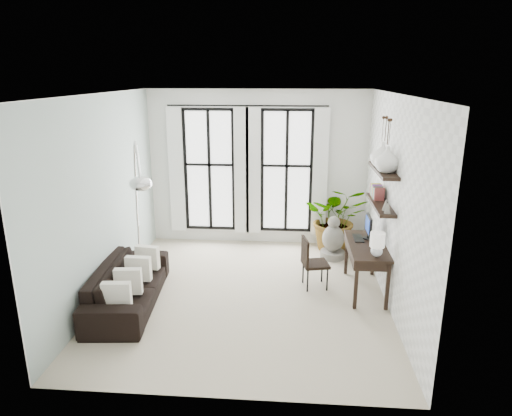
# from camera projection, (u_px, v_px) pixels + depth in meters

# --- Properties ---
(floor) EXTENTS (5.00, 5.00, 0.00)m
(floor) POSITION_uv_depth(u_px,v_px,m) (246.00, 295.00, 7.48)
(floor) COLOR #BFB298
(floor) RESTS_ON ground
(ceiling) EXTENTS (5.00, 5.00, 0.00)m
(ceiling) POSITION_uv_depth(u_px,v_px,m) (245.00, 94.00, 6.57)
(ceiling) COLOR white
(ceiling) RESTS_ON wall_back
(wall_left) EXTENTS (0.00, 5.00, 5.00)m
(wall_left) POSITION_uv_depth(u_px,v_px,m) (104.00, 198.00, 7.19)
(wall_left) COLOR #A4B7AF
(wall_left) RESTS_ON floor
(wall_right) EXTENTS (0.00, 5.00, 5.00)m
(wall_right) POSITION_uv_depth(u_px,v_px,m) (394.00, 204.00, 6.85)
(wall_right) COLOR white
(wall_right) RESTS_ON floor
(wall_back) EXTENTS (4.50, 0.00, 4.50)m
(wall_back) POSITION_uv_depth(u_px,v_px,m) (258.00, 169.00, 9.41)
(wall_back) COLOR white
(wall_back) RESTS_ON floor
(windows) EXTENTS (3.26, 0.13, 2.65)m
(windows) POSITION_uv_depth(u_px,v_px,m) (248.00, 171.00, 9.37)
(windows) COLOR white
(windows) RESTS_ON wall_back
(wall_shelves) EXTENTS (0.25, 1.30, 0.60)m
(wall_shelves) POSITION_uv_depth(u_px,v_px,m) (381.00, 190.00, 7.16)
(wall_shelves) COLOR black
(wall_shelves) RESTS_ON wall_right
(sofa) EXTENTS (1.06, 2.30, 0.65)m
(sofa) POSITION_uv_depth(u_px,v_px,m) (128.00, 285.00, 7.10)
(sofa) COLOR black
(sofa) RESTS_ON floor
(throw_pillows) EXTENTS (0.40, 1.52, 0.40)m
(throw_pillows) POSITION_uv_depth(u_px,v_px,m) (134.00, 275.00, 7.04)
(throw_pillows) COLOR white
(throw_pillows) RESTS_ON sofa
(plant) EXTENTS (1.31, 1.16, 1.37)m
(plant) POSITION_uv_depth(u_px,v_px,m) (336.00, 218.00, 9.22)
(plant) COLOR #2D7228
(plant) RESTS_ON floor
(desk) EXTENTS (0.59, 1.39, 1.21)m
(desk) POSITION_uv_depth(u_px,v_px,m) (367.00, 249.00, 7.37)
(desk) COLOR black
(desk) RESTS_ON floor
(desk_chair) EXTENTS (0.49, 0.49, 0.88)m
(desk_chair) POSITION_uv_depth(u_px,v_px,m) (311.00, 260.00, 7.61)
(desk_chair) COLOR black
(desk_chair) RESTS_ON floor
(arc_lamp) EXTENTS (0.76, 1.22, 2.51)m
(arc_lamp) POSITION_uv_depth(u_px,v_px,m) (137.00, 178.00, 7.09)
(arc_lamp) COLOR silver
(arc_lamp) RESTS_ON floor
(buddha) EXTENTS (0.47, 0.47, 0.85)m
(buddha) POSITION_uv_depth(u_px,v_px,m) (333.00, 241.00, 8.88)
(buddha) COLOR gray
(buddha) RESTS_ON floor
(vase_a) EXTENTS (0.37, 0.37, 0.38)m
(vase_a) POSITION_uv_depth(u_px,v_px,m) (387.00, 159.00, 6.73)
(vase_a) COLOR white
(vase_a) RESTS_ON shelf_upper
(vase_b) EXTENTS (0.37, 0.37, 0.38)m
(vase_b) POSITION_uv_depth(u_px,v_px,m) (382.00, 155.00, 7.11)
(vase_b) COLOR white
(vase_b) RESTS_ON shelf_upper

